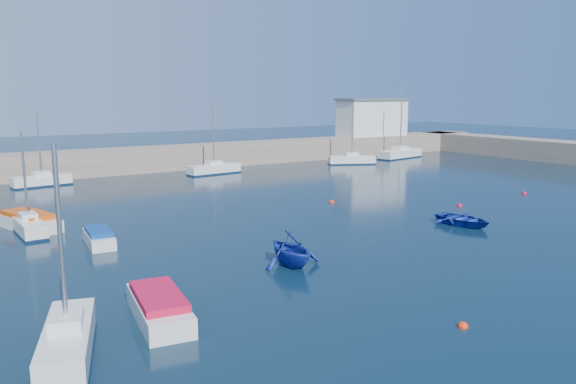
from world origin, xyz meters
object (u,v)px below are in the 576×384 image
motorboat_0 (159,307)px  dinghy_center (463,220)px  sailboat_5 (42,180)px  sailboat_6 (214,169)px  motorboat_2 (29,221)px  sailboat_1 (68,340)px  motorboat_1 (99,237)px  sailboat_7 (352,159)px  sailboat_8 (400,153)px  sailboat_3 (29,226)px  dinghy_left (291,249)px  harbor_office (372,118)px

motorboat_0 → dinghy_center: motorboat_0 is taller
sailboat_5 → sailboat_6: (17.08, -1.17, 0.00)m
sailboat_5 → motorboat_2: bearing=160.0°
sailboat_1 → motorboat_1: sailboat_1 is taller
sailboat_7 → motorboat_2: (-38.73, -15.21, -0.06)m
sailboat_8 → dinghy_center: bearing=130.7°
sailboat_3 → sailboat_5: size_ratio=0.91×
motorboat_0 → motorboat_2: motorboat_2 is taller
sailboat_8 → dinghy_left: bearing=118.8°
harbor_office → sailboat_1: harbor_office is taller
dinghy_center → dinghy_left: dinghy_left is taller
dinghy_left → sailboat_1: bearing=-158.6°
sailboat_5 → sailboat_6: 17.12m
dinghy_left → motorboat_2: bearing=122.6°
sailboat_7 → dinghy_center: 32.94m
motorboat_2 → dinghy_center: 27.97m
sailboat_3 → motorboat_2: size_ratio=1.12×
sailboat_6 → dinghy_left: (-11.00, -32.10, 0.34)m
harbor_office → dinghy_center: harbor_office is taller
sailboat_6 → dinghy_center: 30.99m
sailboat_1 → dinghy_center: bearing=29.2°
motorboat_2 → sailboat_1: bearing=-112.1°
dinghy_center → sailboat_8: bearing=45.3°
motorboat_1 → dinghy_left: size_ratio=1.12×
sailboat_1 → sailboat_8: bearing=53.1°
sailboat_6 → sailboat_8: (27.62, 0.31, 0.07)m
harbor_office → dinghy_center: size_ratio=2.65×
dinghy_center → dinghy_left: size_ratio=1.11×
dinghy_center → motorboat_1: bearing=152.6°
harbor_office → sailboat_7: size_ratio=1.33×
sailboat_6 → motorboat_2: (-20.76, -16.53, -0.05)m
sailboat_6 → sailboat_8: 27.62m
sailboat_8 → dinghy_left: 50.42m
sailboat_1 → sailboat_5: size_ratio=1.00×
sailboat_7 → motorboat_1: bearing=145.8°
harbor_office → motorboat_2: 54.02m
dinghy_center → sailboat_1: bearing=-174.3°
sailboat_5 → sailboat_8: size_ratio=0.73×
sailboat_6 → dinghy_center: size_ratio=2.06×
harbor_office → sailboat_3: size_ratio=1.58×
sailboat_3 → dinghy_center: sailboat_3 is taller
sailboat_1 → dinghy_center: 26.39m
sailboat_6 → motorboat_2: size_ratio=1.37×
sailboat_3 → dinghy_left: bearing=-57.6°
sailboat_6 → sailboat_7: (17.97, -1.32, 0.01)m
motorboat_0 → motorboat_1: (0.90, 12.27, -0.08)m
sailboat_8 → sailboat_1: bearing=115.0°
sailboat_3 → sailboat_6: (20.97, 17.96, 0.03)m
sailboat_8 → dinghy_center: sailboat_8 is taller
motorboat_0 → motorboat_2: size_ratio=0.88×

